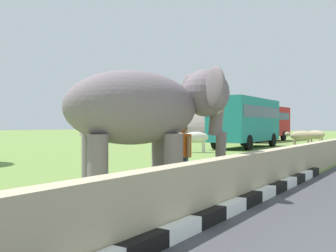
% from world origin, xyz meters
% --- Properties ---
extents(striped_curb, '(16.20, 0.20, 0.24)m').
position_xyz_m(striped_curb, '(-0.35, 3.99, 0.12)').
color(striped_curb, white).
rests_on(striped_curb, ground_plane).
extents(barrier_parapet, '(28.00, 0.36, 1.00)m').
position_xyz_m(barrier_parapet, '(2.00, 4.29, 0.50)').
color(barrier_parapet, tan).
rests_on(barrier_parapet, ground_plane).
extents(elephant, '(3.93, 3.67, 2.99)m').
position_xyz_m(elephant, '(1.77, 6.45, 1.97)').
color(elephant, slate).
rests_on(elephant, ground_plane).
extents(person_handler, '(0.41, 0.61, 1.66)m').
position_xyz_m(person_handler, '(2.90, 6.14, 0.93)').
color(person_handler, navy).
rests_on(person_handler, ground_plane).
extents(bus_teal, '(8.08, 2.70, 3.50)m').
position_xyz_m(bus_teal, '(21.01, 11.68, 2.08)').
color(bus_teal, teal).
rests_on(bus_teal, ground_plane).
extents(bus_red, '(10.11, 3.12, 3.50)m').
position_xyz_m(bus_red, '(32.26, 14.57, 2.08)').
color(bus_red, '#B21E1E').
rests_on(bus_red, ground_plane).
extents(cow_near, '(1.53, 1.72, 1.23)m').
position_xyz_m(cow_near, '(14.80, 12.36, 0.87)').
color(cow_near, beige).
rests_on(cow_near, ground_plane).
extents(cow_mid, '(0.76, 1.92, 1.23)m').
position_xyz_m(cow_mid, '(21.88, 8.04, 0.87)').
color(cow_mid, tan).
rests_on(cow_mid, ground_plane).
extents(cow_far, '(1.07, 1.91, 1.23)m').
position_xyz_m(cow_far, '(25.53, 7.91, 0.87)').
color(cow_far, tan).
rests_on(cow_far, ground_plane).
extents(hill_east, '(41.83, 33.46, 11.04)m').
position_xyz_m(hill_east, '(55.00, 35.90, 0.00)').
color(hill_east, slate).
rests_on(hill_east, ground_plane).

